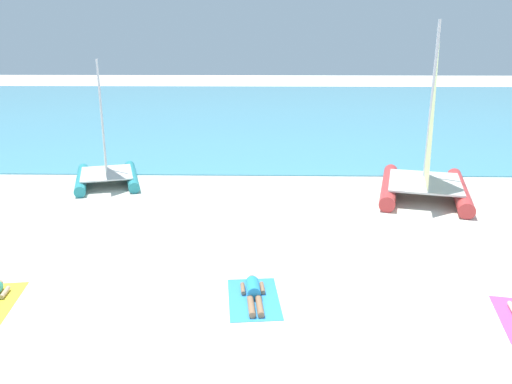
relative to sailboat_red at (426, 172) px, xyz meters
name	(u,v)px	position (x,y,z in m)	size (l,w,h in m)	color
ground_plane	(259,185)	(-5.96, 1.41, -0.91)	(120.00, 120.00, 0.00)	silver
ocean_water	(263,110)	(-5.96, 22.72, -0.88)	(120.00, 40.00, 0.05)	#4C9EB7
sailboat_red	(426,172)	(0.00, 0.00, 0.00)	(4.05, 5.26, 6.09)	#CC3838
sailboat_teal	(106,166)	(-11.92, 1.45, -0.20)	(3.29, 4.15, 4.74)	teal
towel_middle	(254,299)	(-5.92, -7.63, -0.90)	(1.10, 1.90, 0.01)	#338CD8
sunbather_middle	(254,292)	(-5.93, -7.56, -0.78)	(0.58, 1.57, 0.30)	#268CCC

